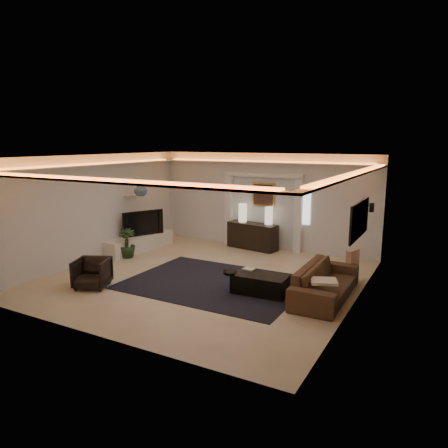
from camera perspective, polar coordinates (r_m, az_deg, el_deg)
The scene contains 33 objects.
floor at distance 10.25m, azimuth -2.62°, elevation -7.34°, with size 7.00×7.00×0.00m, color beige.
ceiling at distance 9.73m, azimuth -2.77°, elevation 9.09°, with size 7.00×7.00×0.00m, color white.
wall_back at distance 12.96m, azimuth 5.40°, elevation 3.12°, with size 7.00×7.00×0.00m, color silver.
wall_front at distance 7.20m, azimuth -17.37°, elevation -3.81°, with size 7.00×7.00×0.00m, color silver.
wall_left at distance 12.06m, azimuth -17.05°, elevation 2.08°, with size 7.00×7.00×0.00m, color silver.
wall_right at distance 8.63m, azimuth 17.58°, elevation -1.40°, with size 7.00×7.00×0.00m, color silver.
cove_soffit at distance 9.74m, azimuth -2.75°, elevation 7.44°, with size 7.00×7.00×0.04m, color silver.
daylight_slit at distance 12.49m, azimuth 11.05°, elevation 2.20°, with size 0.25×0.03×1.00m, color white.
area_rug at distance 9.89m, azimuth -1.22°, elevation -7.99°, with size 4.00×3.00×0.01m, color black.
pilaster_left at distance 13.42m, azimuth 0.69°, elevation 1.93°, with size 0.22×0.20×2.20m, color silver.
pilaster_right at distance 12.52m, azimuth 10.03°, elevation 1.09°, with size 0.22×0.20×2.20m, color silver.
alcove_header at distance 12.78m, azimuth 5.29°, elevation 6.62°, with size 2.52×0.20×0.12m, color silver.
painting_frame at distance 12.91m, azimuth 5.36°, elevation 3.98°, with size 0.74×0.04×0.74m, color tan.
painting_canvas at distance 12.89m, azimuth 5.32°, elevation 3.97°, with size 0.62×0.02×0.62m, color #4C2D1E.
art_panel_frame at distance 8.88m, azimuth 17.87°, elevation 0.57°, with size 0.04×1.64×0.74m, color black.
art_panel_gold at distance 8.88m, azimuth 17.71°, elevation 0.58°, with size 0.02×1.50×0.62m, color tan.
wall_sconce at distance 10.74m, azimuth 19.35°, elevation 2.12°, with size 0.12×0.12×0.22m, color black.
wall_niche at distance 13.00m, azimuth -12.50°, elevation 3.82°, with size 0.10×0.55×0.04m, color silver.
console at distance 12.91m, azimuth 3.87°, elevation -1.62°, with size 1.57×0.49×0.79m, color black.
lamp_left at distance 13.01m, azimuth 2.54°, elevation 1.58°, with size 0.25×0.25×0.57m, color #F8EBBD.
lamp_right at distance 12.68m, azimuth 6.08°, elevation 1.28°, with size 0.23×0.23×0.52m, color #F7E2C4.
media_ledge at distance 13.03m, azimuth -11.42°, elevation -2.50°, with size 0.60×2.41×0.45m, color silver.
tv at distance 13.00m, azimuth -11.14°, elevation 0.20°, with size 0.17×1.31×0.75m, color black.
figurine at distance 13.50m, azimuth -9.40°, elevation -0.15°, with size 0.14×0.14×0.38m, color black.
ginger_jar at distance 12.61m, azimuth -11.22°, elevation 4.65°, with size 0.38×0.38×0.40m, color #4B6474.
plant at distance 12.23m, azimuth -13.02°, elevation -2.54°, with size 0.47×0.47×0.83m, color #1B3115.
sofa at distance 9.16m, azimuth 13.59°, elevation -7.64°, with size 0.92×2.37×0.69m, color #4D281A.
throw_blanket at distance 8.55m, azimuth 13.36°, elevation -7.54°, with size 0.51×0.42×0.06m, color silver.
throw_pillow at distance 10.32m, azimuth 17.02°, elevation -4.51°, with size 0.13×0.44×0.44m, color tan.
coffee_table at distance 9.23m, azimuth 4.95°, elevation -8.15°, with size 1.17×0.64×0.44m, color black.
bowl at distance 9.12m, azimuth 0.77°, elevation -6.71°, with size 0.33×0.33×0.08m, color black.
magazine at distance 9.48m, azimuth 3.37°, elevation -6.19°, with size 0.25×0.18×0.03m, color beige.
armchair at distance 9.98m, azimuth -17.43°, elevation -6.35°, with size 0.72×0.74×0.67m, color #372C23.
Camera 1 is at (5.07, -8.29, 3.24)m, focal length 33.76 mm.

